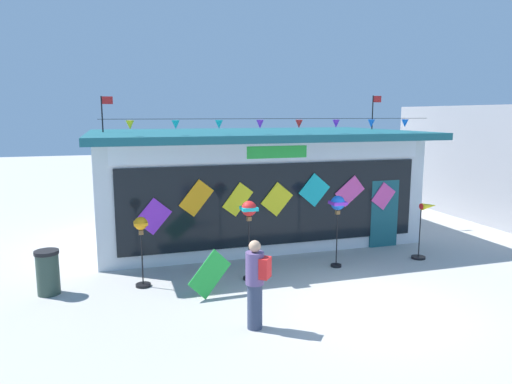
% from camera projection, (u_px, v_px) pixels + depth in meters
% --- Properties ---
extents(ground_plane, '(80.00, 80.00, 0.00)m').
position_uv_depth(ground_plane, '(375.00, 308.00, 9.55)').
color(ground_plane, '#ADAAA5').
extents(kite_shop_building, '(9.84, 6.20, 4.56)m').
position_uv_depth(kite_shop_building, '(250.00, 182.00, 15.23)').
color(kite_shop_building, silver).
rests_on(kite_shop_building, ground_plane).
extents(wind_spinner_far_left, '(0.34, 0.34, 1.64)m').
position_uv_depth(wind_spinner_far_left, '(141.00, 235.00, 10.58)').
color(wind_spinner_far_left, black).
rests_on(wind_spinner_far_left, ground_plane).
extents(wind_spinner_left, '(0.37, 0.37, 1.92)m').
position_uv_depth(wind_spinner_left, '(249.00, 215.00, 10.97)').
color(wind_spinner_left, black).
rests_on(wind_spinner_left, ground_plane).
extents(wind_spinner_center_left, '(0.38, 0.38, 1.87)m').
position_uv_depth(wind_spinner_center_left, '(338.00, 208.00, 11.91)').
color(wind_spinner_center_left, black).
rests_on(wind_spinner_center_left, ground_plane).
extents(wind_spinner_center_right, '(0.70, 0.38, 1.55)m').
position_uv_depth(wind_spinner_center_right, '(425.00, 223.00, 12.74)').
color(wind_spinner_center_right, black).
rests_on(wind_spinner_center_right, ground_plane).
extents(person_near_camera, '(0.47, 0.45, 1.68)m').
position_uv_depth(person_near_camera, '(256.00, 283.00, 8.52)').
color(person_near_camera, '#333D56').
rests_on(person_near_camera, ground_plane).
extents(trash_bin, '(0.52, 0.52, 0.99)m').
position_uv_depth(trash_bin, '(48.00, 272.00, 10.24)').
color(trash_bin, '#2D4238').
rests_on(trash_bin, ground_plane).
extents(display_kite_on_ground, '(1.02, 0.33, 1.02)m').
position_uv_depth(display_kite_on_ground, '(210.00, 274.00, 10.10)').
color(display_kite_on_ground, green).
rests_on(display_kite_on_ground, ground_plane).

